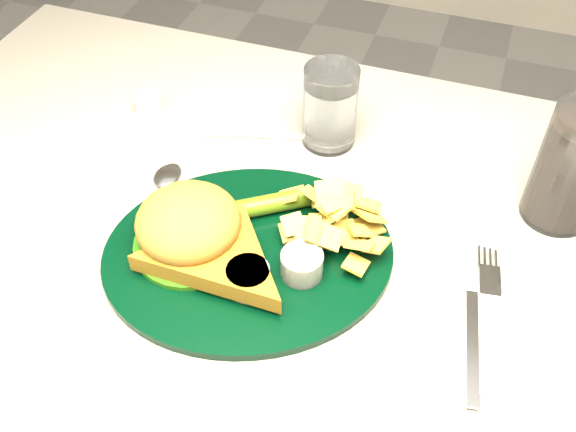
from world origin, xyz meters
name	(u,v)px	position (x,y,z in m)	size (l,w,h in m)	color
table	(286,399)	(0.00, 0.00, 0.38)	(1.20, 0.80, 0.75)	gray
dinner_plate	(247,235)	(-0.04, -0.03, 0.79)	(0.34, 0.28, 0.08)	black
water_glass	(330,107)	(-0.01, 0.20, 0.81)	(0.07, 0.07, 0.11)	white
cola_glass	(573,168)	(0.29, 0.16, 0.83)	(0.08, 0.08, 0.15)	black
fork_napkin	(474,337)	(0.23, -0.06, 0.76)	(0.14, 0.18, 0.01)	silver
spoon	(147,219)	(-0.17, -0.02, 0.76)	(0.04, 0.16, 0.01)	silver
ramekin	(148,104)	(-0.28, 0.18, 0.76)	(0.04, 0.04, 0.02)	silver
wrapped_straw	(275,136)	(-0.08, 0.18, 0.75)	(0.19, 0.07, 0.01)	white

